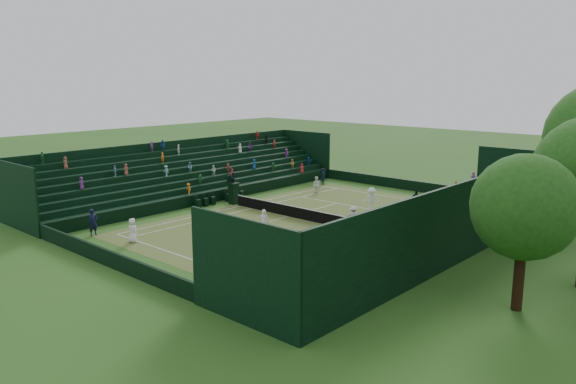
# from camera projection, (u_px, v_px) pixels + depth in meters

# --- Properties ---
(ground) EXTENTS (160.00, 160.00, 0.00)m
(ground) POSITION_uv_depth(u_px,v_px,m) (288.00, 217.00, 44.49)
(ground) COLOR #2B561B
(ground) RESTS_ON ground
(court_surface) EXTENTS (12.97, 26.77, 0.01)m
(court_surface) POSITION_uv_depth(u_px,v_px,m) (288.00, 217.00, 44.49)
(court_surface) COLOR #346722
(court_surface) RESTS_ON ground
(perimeter_wall_north) EXTENTS (17.17, 0.20, 1.00)m
(perimeter_wall_north) POSITION_uv_depth(u_px,v_px,m) (395.00, 183.00, 55.94)
(perimeter_wall_north) COLOR black
(perimeter_wall_north) RESTS_ON ground
(perimeter_wall_south) EXTENTS (17.17, 0.20, 1.00)m
(perimeter_wall_south) POSITION_uv_depth(u_px,v_px,m) (106.00, 257.00, 32.85)
(perimeter_wall_south) COLOR black
(perimeter_wall_south) RESTS_ON ground
(perimeter_wall_east) EXTENTS (0.20, 31.77, 1.00)m
(perimeter_wall_east) POSITION_uv_depth(u_px,v_px,m) (379.00, 230.00, 38.82)
(perimeter_wall_east) COLOR black
(perimeter_wall_east) RESTS_ON ground
(perimeter_wall_west) EXTENTS (0.20, 31.77, 1.00)m
(perimeter_wall_west) POSITION_uv_depth(u_px,v_px,m) (217.00, 196.00, 49.97)
(perimeter_wall_west) COLOR black
(perimeter_wall_west) RESTS_ON ground
(north_grandstand) EXTENTS (6.60, 32.00, 4.90)m
(north_grandstand) POSITION_uv_depth(u_px,v_px,m) (435.00, 226.00, 35.86)
(north_grandstand) COLOR black
(north_grandstand) RESTS_ON ground
(south_grandstand) EXTENTS (6.60, 32.00, 4.90)m
(south_grandstand) POSITION_uv_depth(u_px,v_px,m) (188.00, 179.00, 52.51)
(south_grandstand) COLOR black
(south_grandstand) RESTS_ON ground
(tennis_net) EXTENTS (11.67, 0.10, 1.06)m
(tennis_net) POSITION_uv_depth(u_px,v_px,m) (288.00, 210.00, 44.39)
(tennis_net) COLOR black
(tennis_net) RESTS_ON ground
(umpire_chair) EXTENTS (0.88, 0.88, 2.78)m
(umpire_chair) POSITION_uv_depth(u_px,v_px,m) (233.00, 191.00, 48.76)
(umpire_chair) COLOR black
(umpire_chair) RESTS_ON ground
(courtside_chairs) EXTENTS (0.46, 5.44, 1.00)m
(courtside_chairs) POSITION_uv_depth(u_px,v_px,m) (220.00, 199.00, 49.33)
(courtside_chairs) COLOR black
(courtside_chairs) RESTS_ON ground
(player_near_west) EXTENTS (0.82, 0.54, 1.67)m
(player_near_west) POSITION_uv_depth(u_px,v_px,m) (133.00, 230.00, 37.38)
(player_near_west) COLOR white
(player_near_west) RESTS_ON ground
(player_near_east) EXTENTS (0.81, 0.74, 1.86)m
(player_near_east) POSITION_uv_depth(u_px,v_px,m) (264.00, 222.00, 39.11)
(player_near_east) COLOR silver
(player_near_east) RESTS_ON ground
(player_far_west) EXTENTS (0.91, 0.79, 1.62)m
(player_far_west) POSITION_uv_depth(u_px,v_px,m) (316.00, 185.00, 53.33)
(player_far_west) COLOR white
(player_far_west) RESTS_ON ground
(player_far_east) EXTENTS (1.49, 1.38, 2.01)m
(player_far_east) POSITION_uv_depth(u_px,v_px,m) (371.00, 200.00, 45.97)
(player_far_east) COLOR white
(player_far_east) RESTS_ON ground
(line_judge_north) EXTENTS (0.61, 0.73, 1.71)m
(line_judge_north) POSITION_uv_depth(u_px,v_px,m) (323.00, 176.00, 57.70)
(line_judge_north) COLOR black
(line_judge_north) RESTS_ON ground
(line_judge_south) EXTENTS (0.47, 0.70, 1.89)m
(line_judge_south) POSITION_uv_depth(u_px,v_px,m) (93.00, 222.00, 39.02)
(line_judge_south) COLOR black
(line_judge_south) RESTS_ON ground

